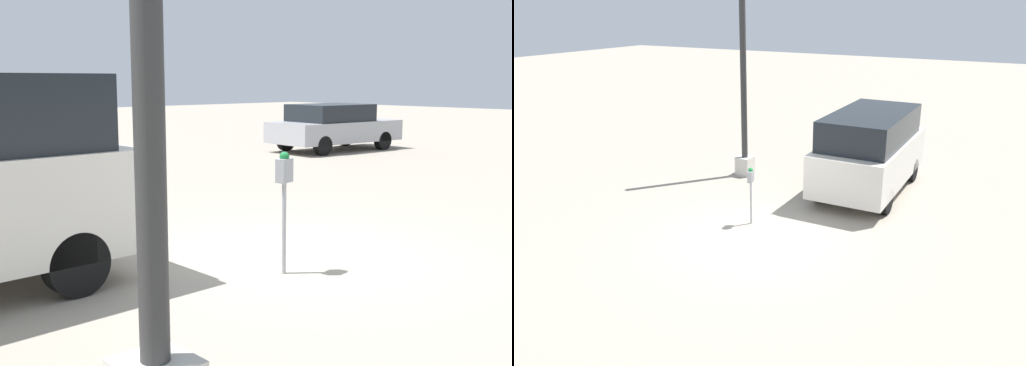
% 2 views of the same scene
% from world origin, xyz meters
% --- Properties ---
extents(ground_plane, '(80.00, 80.00, 0.00)m').
position_xyz_m(ground_plane, '(0.00, 0.00, 0.00)').
color(ground_plane, gray).
extents(parking_meter_near, '(0.22, 0.15, 1.37)m').
position_xyz_m(parking_meter_near, '(0.57, 0.44, 1.01)').
color(parking_meter_near, '#9E9EA3').
rests_on(parking_meter_near, ground).
extents(parking_meter_far, '(0.22, 0.15, 1.34)m').
position_xyz_m(parking_meter_far, '(7.02, 0.42, 0.99)').
color(parking_meter_far, '#9E9EA3').
rests_on(parking_meter_far, ground).
extents(lamp_post, '(0.44, 0.44, 6.91)m').
position_xyz_m(lamp_post, '(3.53, 2.42, 2.52)').
color(lamp_post, beige).
rests_on(lamp_post, ground).
extents(parked_van, '(4.45, 2.00, 2.20)m').
position_xyz_m(parked_van, '(3.98, -1.24, 1.17)').
color(parked_van, beige).
rests_on(parked_van, ground).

